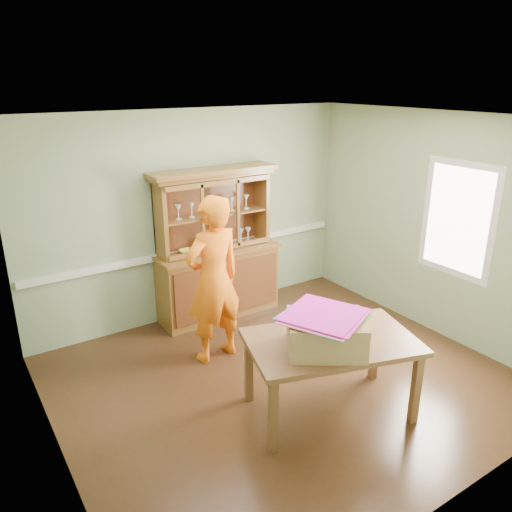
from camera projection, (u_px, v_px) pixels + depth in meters
floor at (284, 379)px, 5.34m from camera, size 4.50×4.50×0.00m
ceiling at (289, 119)px, 4.42m from camera, size 4.50×4.50×0.00m
wall_back at (194, 216)px, 6.45m from camera, size 4.50×0.00×4.50m
wall_left at (44, 319)px, 3.71m from camera, size 0.00×4.00×4.00m
wall_right at (435, 226)px, 6.04m from camera, size 0.00×4.00×4.00m
wall_front at (466, 349)px, 3.31m from camera, size 4.50×0.00×4.50m
chair_rail at (196, 250)px, 6.58m from camera, size 4.41×0.05×0.08m
framed_map at (35, 281)px, 3.89m from camera, size 0.03×0.60×0.46m
window_panel at (457, 220)px, 5.74m from camera, size 0.03×0.96×1.36m
china_hutch at (217, 265)px, 6.60m from camera, size 1.68×0.56×1.98m
dining_table at (331, 348)px, 4.62m from camera, size 1.75×1.34×0.77m
cardboard_box at (326, 334)px, 4.37m from camera, size 0.85×0.81×0.31m
kite_stack at (322, 316)px, 4.31m from camera, size 0.82×0.82×0.04m
person at (213, 280)px, 5.46m from camera, size 0.73×0.52×1.90m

